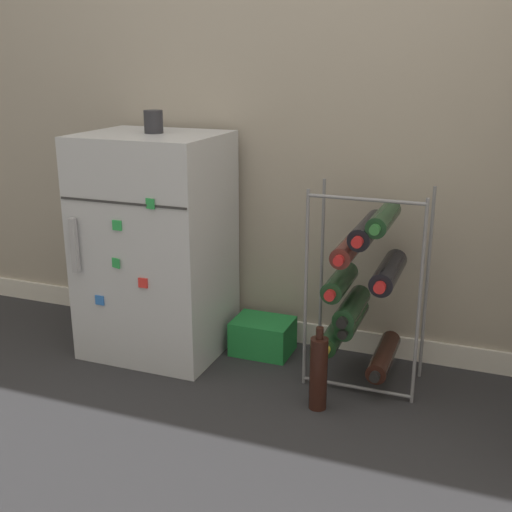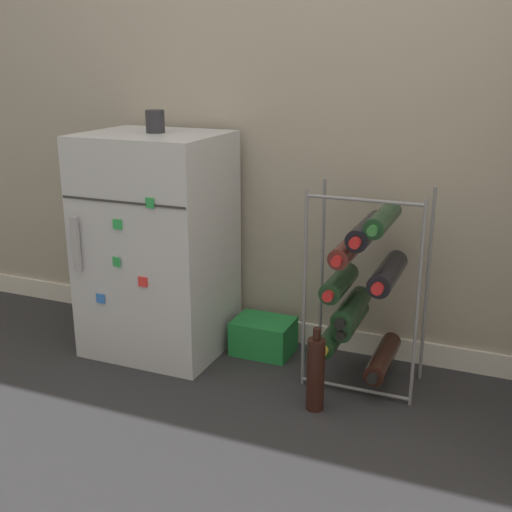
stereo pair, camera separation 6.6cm
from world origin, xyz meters
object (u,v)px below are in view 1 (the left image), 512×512
at_px(mini_fridge, 156,245).
at_px(wine_rack, 362,286).
at_px(loose_bottle_floor, 318,373).
at_px(fridge_top_cup, 153,122).
at_px(soda_box, 263,336).

bearing_deg(mini_fridge, wine_rack, 0.98).
distance_m(mini_fridge, loose_bottle_floor, 0.82).
relative_size(mini_fridge, loose_bottle_floor, 2.94).
bearing_deg(wine_rack, fridge_top_cup, -179.89).
relative_size(soda_box, fridge_top_cup, 2.77).
relative_size(wine_rack, soda_box, 3.09).
bearing_deg(soda_box, mini_fridge, -165.83).
xyz_separation_m(wine_rack, fridge_top_cup, (-0.80, -0.00, 0.54)).
relative_size(mini_fridge, soda_box, 3.73).
relative_size(fridge_top_cup, loose_bottle_floor, 0.28).
height_order(wine_rack, loose_bottle_floor, wine_rack).
height_order(soda_box, loose_bottle_floor, loose_bottle_floor).
xyz_separation_m(mini_fridge, loose_bottle_floor, (0.73, -0.23, -0.30)).
bearing_deg(fridge_top_cup, loose_bottle_floor, -18.73).
distance_m(wine_rack, soda_box, 0.51).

